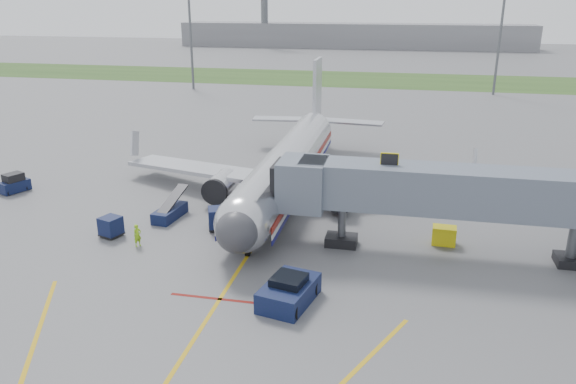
% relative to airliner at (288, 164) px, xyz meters
% --- Properties ---
extents(ground, '(400.00, 400.00, 0.00)m').
position_rel_airliner_xyz_m(ground, '(-0.00, -15.25, -2.65)').
color(ground, '#565659').
rests_on(ground, ground).
extents(grass_strip, '(300.00, 25.00, 0.01)m').
position_rel_airliner_xyz_m(grass_strip, '(-0.00, 74.75, -2.64)').
color(grass_strip, '#2D4C1E').
rests_on(grass_strip, ground).
extents(apron_markings, '(21.52, 50.00, 0.01)m').
position_rel_airliner_xyz_m(apron_markings, '(-0.00, -22.65, -2.64)').
color(apron_markings, gold).
rests_on(apron_markings, ground).
extents(airliner, '(32.10, 35.67, 10.25)m').
position_rel_airliner_xyz_m(airliner, '(0.00, 0.00, 0.00)').
color(airliner, silver).
rests_on(airliner, ground).
extents(jet_bridge, '(25.30, 4.00, 6.90)m').
position_rel_airliner_xyz_m(jet_bridge, '(12.86, -10.25, 1.82)').
color(jet_bridge, slate).
rests_on(jet_bridge, ground).
extents(light_mast_left, '(2.00, 0.44, 20.40)m').
position_rel_airliner_xyz_m(light_mast_left, '(-30.00, 54.75, 8.13)').
color(light_mast_left, '#595B60').
rests_on(light_mast_left, ground).
extents(light_mast_right, '(2.00, 0.44, 20.40)m').
position_rel_airliner_xyz_m(light_mast_right, '(25.00, 59.75, 8.13)').
color(light_mast_right, '#595B60').
rests_on(light_mast_right, ground).
extents(distant_terminal, '(120.00, 14.00, 8.00)m').
position_rel_airliner_xyz_m(distant_terminal, '(-10.00, 154.75, 1.35)').
color(distant_terminal, slate).
rests_on(distant_terminal, ground).
extents(pushback_tug, '(3.26, 4.44, 1.67)m').
position_rel_airliner_xyz_m(pushback_tug, '(4.00, -18.75, -1.95)').
color(pushback_tug, '#0B1932').
rests_on(pushback_tug, ground).
extents(baggage_tug, '(2.14, 2.78, 1.73)m').
position_rel_airliner_xyz_m(baggage_tug, '(-24.07, -4.93, -1.88)').
color(baggage_tug, '#0B1932').
rests_on(baggage_tug, ground).
extents(baggage_cart_a, '(1.51, 1.51, 1.52)m').
position_rel_airliner_xyz_m(baggage_cart_a, '(-3.00, -9.29, -1.87)').
color(baggage_cart_a, '#0B1932').
rests_on(baggage_cart_a, ground).
extents(baggage_cart_b, '(1.75, 1.75, 1.49)m').
position_rel_airliner_xyz_m(baggage_cart_b, '(-10.66, -12.22, -1.89)').
color(baggage_cart_b, '#0B1932').
rests_on(baggage_cart_b, ground).
extents(baggage_cart_c, '(2.00, 2.00, 1.66)m').
position_rel_airliner_xyz_m(baggage_cart_c, '(-3.40, -9.28, -1.80)').
color(baggage_cart_c, '#0B1932').
rests_on(baggage_cart_c, ground).
extents(belt_loader, '(1.76, 4.36, 2.08)m').
position_rel_airliner_xyz_m(belt_loader, '(-7.89, -7.97, -2.13)').
color(belt_loader, '#0B1932').
rests_on(belt_loader, ground).
extents(ground_power_cart, '(1.68, 1.16, 1.31)m').
position_rel_airliner_xyz_m(ground_power_cart, '(13.07, -8.59, -2.00)').
color(ground_power_cart, '#CFC00C').
rests_on(ground_power_cart, ground).
extents(ramp_worker, '(0.63, 0.70, 1.62)m').
position_rel_airliner_xyz_m(ramp_worker, '(-7.97, -13.40, -1.84)').
color(ramp_worker, '#87C717').
rests_on(ramp_worker, ground).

